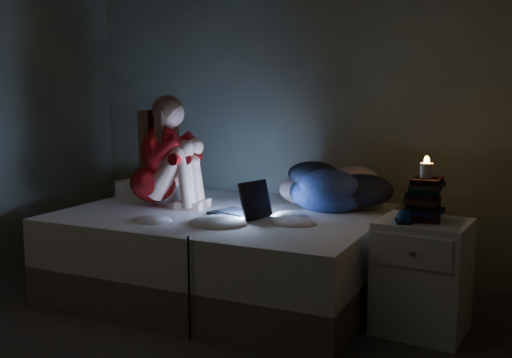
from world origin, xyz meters
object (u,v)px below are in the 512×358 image
Objects in this scene: bed at (224,252)px; woman at (153,151)px; laptop at (238,197)px; nightstand at (422,276)px; phone at (404,222)px; candle at (426,169)px.

woman reaches higher than bed.
laptop reaches higher than nightstand.
nightstand is (1.16, -0.02, -0.36)m from laptop.
laptop reaches higher than phone.
nightstand is at bearing -77.33° from candle.
candle reaches higher than laptop.
phone is at bearing -13.74° from woman.
phone is (1.07, -0.13, -0.04)m from laptop.
woman is (-0.53, -0.04, 0.66)m from bed.
bed is 0.44m from laptop.
bed is 1.32m from nightstand.
woman reaches higher than candle.
laptop is (0.15, -0.09, 0.40)m from bed.
laptop is 1.18m from candle.
laptop is 0.55× the size of nightstand.
woman is 0.73m from laptop.
candle is (1.84, -0.07, -0.02)m from woman.
woman is 1.78m from phone.
nightstand is 0.35m from phone.
bed is at bearing 148.03° from phone.
phone reaches higher than nightstand.
nightstand is at bearing 17.27° from laptop.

